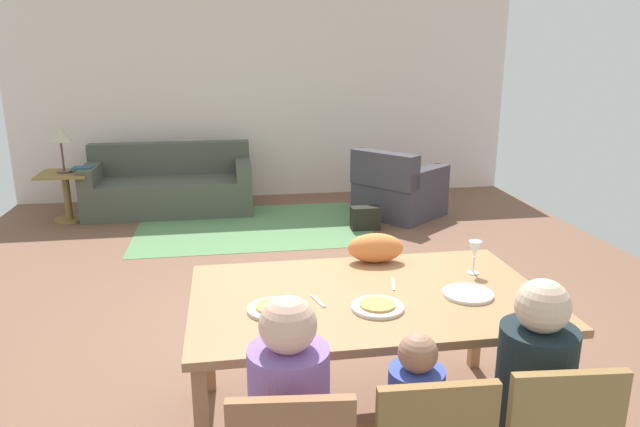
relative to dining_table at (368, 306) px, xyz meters
name	(u,v)px	position (x,y,z in m)	size (l,w,h in m)	color
ground_plane	(303,289)	(-0.08, 1.91, -0.70)	(6.64, 6.70, 0.02)	brown
back_wall	(268,96)	(-0.08, 5.31, 0.66)	(6.64, 0.10, 2.70)	silver
dining_table	(368,306)	(0.00, 0.00, 0.00)	(1.77, 1.09, 0.76)	#A7754A
plate_near_man	(274,309)	(-0.49, -0.12, 0.07)	(0.25, 0.25, 0.02)	silver
pizza_near_man	(274,306)	(-0.49, -0.12, 0.09)	(0.17, 0.17, 0.01)	gold
plate_near_child	(377,307)	(0.00, -0.18, 0.07)	(0.25, 0.25, 0.02)	silver
pizza_near_child	(378,304)	(0.00, -0.18, 0.09)	(0.17, 0.17, 0.01)	gold
plate_near_woman	(468,294)	(0.49, -0.10, 0.07)	(0.25, 0.25, 0.02)	white
wine_glass	(475,250)	(0.64, 0.18, 0.20)	(0.07, 0.07, 0.19)	silver
fork	(318,301)	(-0.26, -0.05, 0.07)	(0.02, 0.15, 0.01)	silver
knife	(393,284)	(0.16, 0.10, 0.07)	(0.01, 0.17, 0.01)	silver
person_woman	(526,413)	(0.49, -0.73, -0.18)	(0.30, 0.41, 1.11)	#374155
cat	(375,248)	(0.15, 0.44, 0.15)	(0.32, 0.16, 0.17)	orange
area_rug	(253,226)	(-0.40, 3.76, -0.69)	(2.60, 1.80, 0.01)	#5B8957
couch	(170,187)	(-1.38, 4.62, -0.39)	(1.99, 0.86, 0.82)	#4A4F43
armchair	(398,191)	(1.34, 3.93, -0.38)	(1.20, 1.20, 0.82)	#403C45
side_table	(67,190)	(-2.53, 4.36, -0.32)	(0.56, 0.56, 0.58)	olive
table_lamp	(60,136)	(-2.53, 4.36, 0.31)	(0.26, 0.26, 0.54)	brown
book_lower	(85,170)	(-2.31, 4.42, -0.10)	(0.22, 0.16, 0.03)	brown
book_upper	(83,168)	(-2.33, 4.39, -0.07)	(0.22, 0.16, 0.03)	#255872
handbag	(365,218)	(0.83, 3.46, -0.56)	(0.32, 0.16, 0.26)	black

